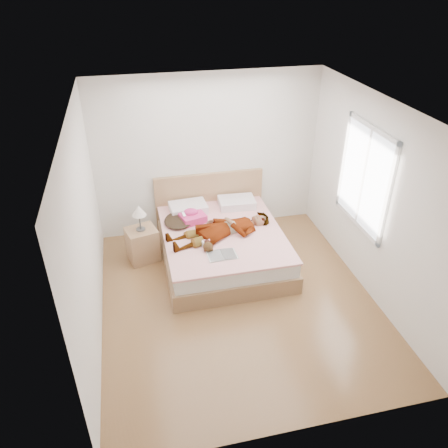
# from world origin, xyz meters

# --- Properties ---
(ground) EXTENTS (4.00, 4.00, 0.00)m
(ground) POSITION_xyz_m (0.00, 0.00, 0.00)
(ground) COLOR #513419
(ground) RESTS_ON ground
(woman) EXTENTS (1.74, 0.99, 0.23)m
(woman) POSITION_xyz_m (-0.02, 0.91, 0.62)
(woman) COLOR white
(woman) RESTS_ON bed
(hair) EXTENTS (0.59, 0.66, 0.08)m
(hair) POSITION_xyz_m (-0.59, 1.36, 0.55)
(hair) COLOR black
(hair) RESTS_ON bed
(phone) EXTENTS (0.06, 0.09, 0.05)m
(phone) POSITION_xyz_m (-0.52, 1.31, 0.67)
(phone) COLOR silver
(phone) RESTS_ON bed
(room_shell) EXTENTS (4.00, 4.00, 4.00)m
(room_shell) POSITION_xyz_m (1.77, 0.30, 1.50)
(room_shell) COLOR white
(room_shell) RESTS_ON ground
(bed) EXTENTS (1.80, 2.08, 1.00)m
(bed) POSITION_xyz_m (0.00, 1.04, 0.28)
(bed) COLOR brown
(bed) RESTS_ON ground
(towel) EXTENTS (0.43, 0.38, 0.19)m
(towel) POSITION_xyz_m (-0.38, 1.36, 0.59)
(towel) COLOR #FF4587
(towel) RESTS_ON bed
(magazine) EXTENTS (0.41, 0.27, 0.02)m
(magazine) POSITION_xyz_m (-0.14, 0.35, 0.52)
(magazine) COLOR silver
(magazine) RESTS_ON bed
(coffee_mug) EXTENTS (0.12, 0.10, 0.09)m
(coffee_mug) POSITION_xyz_m (-0.33, 0.62, 0.56)
(coffee_mug) COLOR white
(coffee_mug) RESTS_ON bed
(plush_toy) EXTENTS (0.15, 0.22, 0.12)m
(plush_toy) POSITION_xyz_m (-0.30, 0.53, 0.57)
(plush_toy) COLOR #321E0E
(plush_toy) RESTS_ON bed
(nightstand) EXTENTS (0.52, 0.48, 0.93)m
(nightstand) POSITION_xyz_m (-1.18, 1.24, 0.31)
(nightstand) COLOR olive
(nightstand) RESTS_ON ground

